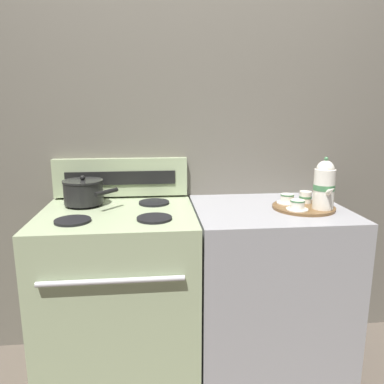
{
  "coord_description": "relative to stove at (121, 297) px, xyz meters",
  "views": [
    {
      "loc": [
        -0.21,
        -1.81,
        1.41
      ],
      "look_at": [
        -0.01,
        0.06,
        1.0
      ],
      "focal_mm": 35.0,
      "sensor_mm": 36.0,
      "label": 1
    }
  ],
  "objects": [
    {
      "name": "wall_back",
      "position": [
        0.39,
        0.36,
        0.64
      ],
      "size": [
        6.0,
        0.05,
        2.2
      ],
      "color": "#666056",
      "rests_on": "ground"
    },
    {
      "name": "teacup_right",
      "position": [
        0.87,
        0.03,
        0.5
      ],
      "size": [
        0.11,
        0.11,
        0.05
      ],
      "color": "white",
      "rests_on": "serving_tray"
    },
    {
      "name": "saucepan",
      "position": [
        -0.18,
        0.15,
        0.53
      ],
      "size": [
        0.29,
        0.28,
        0.15
      ],
      "color": "black",
      "rests_on": "stove"
    },
    {
      "name": "ground_plane",
      "position": [
        0.39,
        0.0,
        -0.46
      ],
      "size": [
        6.0,
        6.0,
        0.0
      ],
      "primitive_type": "plane",
      "color": "brown"
    },
    {
      "name": "serving_tray",
      "position": [
        0.94,
        -0.04,
        0.46
      ],
      "size": [
        0.31,
        0.31,
        0.01
      ],
      "color": "brown",
      "rests_on": "side_counter"
    },
    {
      "name": "teacup_left",
      "position": [
        0.88,
        -0.1,
        0.5
      ],
      "size": [
        0.11,
        0.11,
        0.05
      ],
      "color": "white",
      "rests_on": "serving_tray"
    },
    {
      "name": "teapot",
      "position": [
        1.01,
        -0.09,
        0.59
      ],
      "size": [
        0.1,
        0.17,
        0.26
      ],
      "color": "white",
      "rests_on": "serving_tray"
    },
    {
      "name": "side_counter",
      "position": [
        0.78,
        0.0,
        -0.0
      ],
      "size": [
        0.77,
        0.66,
        0.92
      ],
      "color": "#939399",
      "rests_on": "ground"
    },
    {
      "name": "control_panel",
      "position": [
        -0.0,
        0.31,
        0.58
      ],
      "size": [
        0.75,
        0.05,
        0.21
      ],
      "color": "#9EAD84",
      "rests_on": "stove"
    },
    {
      "name": "stove",
      "position": [
        0.0,
        0.0,
        0.0
      ],
      "size": [
        0.76,
        0.69,
        0.93
      ],
      "color": "#9EAD84",
      "rests_on": "ground"
    },
    {
      "name": "creamer_jug",
      "position": [
        0.98,
        0.04,
        0.5
      ],
      "size": [
        0.06,
        0.06,
        0.06
      ],
      "color": "white",
      "rests_on": "serving_tray"
    }
  ]
}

